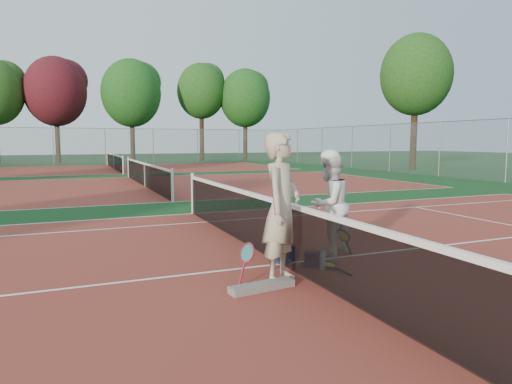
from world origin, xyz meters
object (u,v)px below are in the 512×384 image
net_main (282,233)px  sports_bag_purple (313,259)px  player_b (329,205)px  racket_red (247,264)px  player_a (282,208)px  water_bottle (323,260)px  racket_spare (329,266)px  sports_bag_navy (284,255)px  racket_black_held (343,244)px

net_main → sports_bag_purple: bearing=-35.1°
player_b → racket_red: (-1.91, -0.99, -0.59)m
player_a → water_bottle: bearing=-27.6°
racket_spare → water_bottle: bearing=82.6°
player_b → water_bottle: size_ratio=5.83×
racket_red → sports_bag_navy: racket_red is taller
racket_red → sports_bag_navy: bearing=12.5°
net_main → racket_red: bearing=-139.9°
player_a → racket_black_held: player_a is taller
racket_black_held → water_bottle: racket_black_held is taller
sports_bag_navy → racket_red: bearing=-139.2°
player_b → racket_spare: bearing=37.5°
net_main → racket_red: (-0.89, -0.75, -0.23)m
net_main → water_bottle: (0.43, -0.53, -0.36)m
sports_bag_purple → water_bottle: 0.25m
racket_spare → water_bottle: water_bottle is taller
net_main → racket_spare: size_ratio=18.30×
net_main → player_b: bearing=13.4°
player_a → racket_red: size_ratio=3.66×
net_main → racket_red: size_ratio=19.33×
racket_red → racket_spare: size_ratio=0.95×
player_a → player_b: 1.75m
water_bottle → player_b: bearing=53.0°
player_b → racket_black_held: 0.70m
player_b → sports_bag_purple: 1.11m
racket_red → sports_bag_purple: size_ratio=2.08×
player_a → racket_black_held: bearing=-18.9°
racket_spare → net_main: bearing=35.0°
player_b → racket_red: size_ratio=3.08×
racket_black_held → sports_bag_purple: racket_black_held is taller
player_a → racket_spare: (0.94, 0.26, -0.99)m
racket_black_held → water_bottle: bearing=9.7°
sports_bag_navy → racket_black_held: bearing=-8.4°
player_a → racket_black_held: (1.50, 0.72, -0.79)m
racket_red → sports_bag_navy: (0.97, 0.84, -0.16)m
net_main → sports_bag_navy: (0.08, 0.09, -0.38)m
player_b → racket_spare: size_ratio=2.91×
player_b → water_bottle: player_b is taller
racket_black_held → sports_bag_navy: (-1.03, 0.15, -0.12)m
racket_red → sports_bag_navy: size_ratio=1.75×
net_main → sports_bag_navy: bearing=47.1°
sports_bag_navy → sports_bag_purple: (0.33, -0.38, -0.02)m
player_a → water_bottle: 1.23m
racket_red → sports_bag_purple: bearing=-8.8°
net_main → player_b: player_b is taller
net_main → sports_bag_navy: net_main is taller
racket_red → water_bottle: (1.32, 0.22, -0.13)m
water_bottle → net_main: bearing=129.0°
racket_spare → sports_bag_navy: sports_bag_navy is taller
racket_red → net_main: bearing=11.9°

